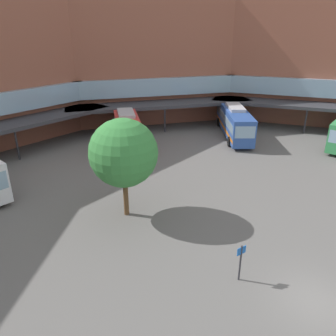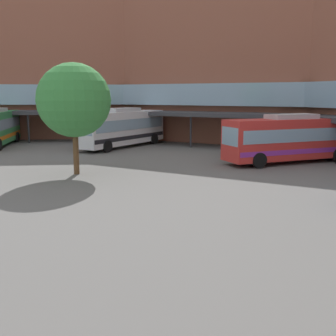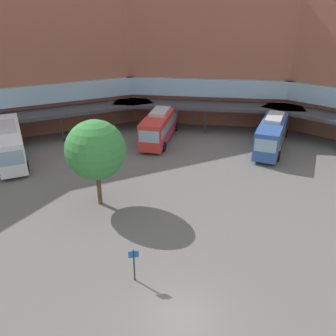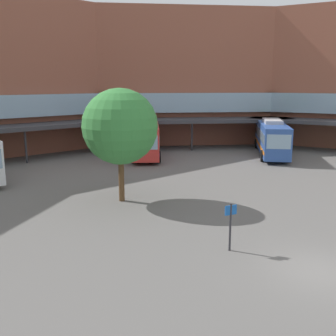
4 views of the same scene
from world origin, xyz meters
TOP-DOWN VIEW (x-y plane):
  - ground_plane at (0.00, 0.00)m, footprint 122.21×122.21m
  - station_building at (0.00, 19.70)m, footprint 79.65×50.82m
  - bus_0 at (15.13, 22.47)m, footprint 8.31×11.31m
  - bus_2 at (2.83, 26.94)m, footprint 6.21×10.79m
  - bus_4 at (-13.53, 23.47)m, footprint 5.24×11.45m
  - plaza_tree at (-4.26, 12.64)m, footprint 4.71×4.71m
  - stop_sign_post at (-2.16, 3.20)m, footprint 0.60×0.10m

SIDE VIEW (x-z plane):
  - ground_plane at x=0.00m, z-range 0.00..0.00m
  - stop_sign_post at x=-2.16m, z-range 0.26..2.47m
  - bus_2 at x=2.83m, z-range 0.02..3.71m
  - bus_0 at x=15.13m, z-range 0.02..3.72m
  - bus_4 at x=-13.53m, z-range 0.02..3.86m
  - plaza_tree at x=-4.26m, z-range 1.19..8.32m
  - station_building at x=0.00m, z-range -0.40..15.61m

